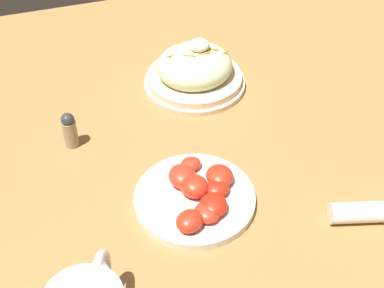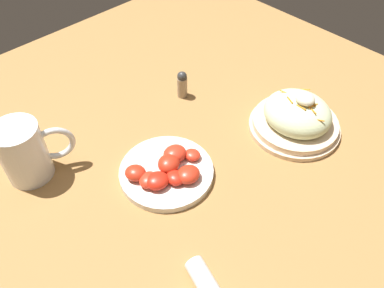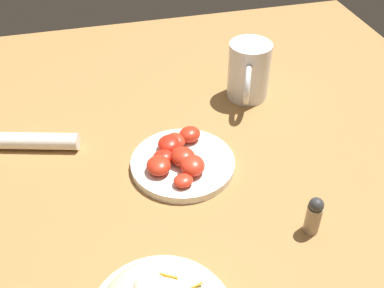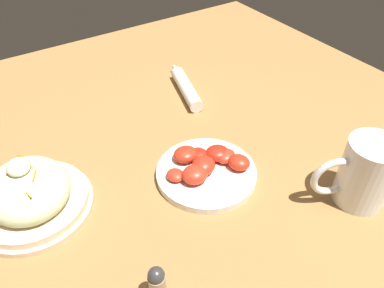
% 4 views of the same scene
% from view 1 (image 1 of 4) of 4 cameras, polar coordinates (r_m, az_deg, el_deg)
% --- Properties ---
extents(ground_plane, '(1.43, 1.43, 0.00)m').
position_cam_1_polar(ground_plane, '(0.91, 1.11, -3.87)').
color(ground_plane, '#9E703D').
extents(salad_plate, '(0.22, 0.22, 0.11)m').
position_cam_1_polar(salad_plate, '(1.10, 0.29, 8.06)').
color(salad_plate, beige).
rests_on(salad_plate, ground_plane).
extents(tomato_plate, '(0.20, 0.20, 0.05)m').
position_cam_1_polar(tomato_plate, '(0.86, 0.57, -5.72)').
color(tomato_plate, white).
rests_on(tomato_plate, ground_plane).
extents(salt_shaker, '(0.03, 0.03, 0.07)m').
position_cam_1_polar(salt_shaker, '(0.97, -13.37, 1.55)').
color(salt_shaker, gray).
rests_on(salt_shaker, ground_plane).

